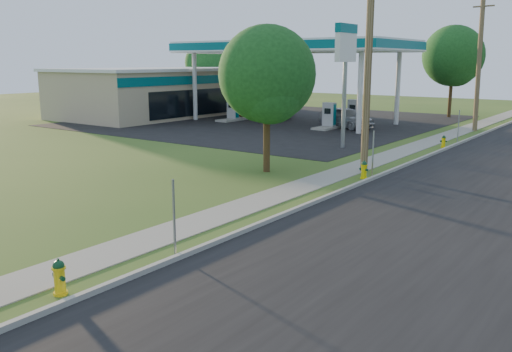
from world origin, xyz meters
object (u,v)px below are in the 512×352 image
at_px(car_red, 261,109).
at_px(fuel_pump_ne, 329,119).
at_px(utility_pole_mid, 368,59).
at_px(price_pylon, 346,50).
at_px(utility_pole_far, 479,62).
at_px(fuel_pump_sw, 261,109).
at_px(hydrant_near, 59,277).
at_px(car_silver, 346,118).
at_px(tree_lot, 454,58).
at_px(hydrant_mid, 364,170).
at_px(tree_back, 206,64).
at_px(tree_verge, 268,78).
at_px(fuel_pump_nw, 233,112).
at_px(fuel_pump_se, 354,115).
at_px(hydrant_far, 443,142).

bearing_deg(car_red, fuel_pump_ne, -119.63).
height_order(utility_pole_mid, price_pylon, utility_pole_mid).
height_order(utility_pole_far, fuel_pump_sw, utility_pole_far).
height_order(price_pylon, hydrant_near, price_pylon).
height_order(car_red, car_silver, car_red).
bearing_deg(car_red, tree_lot, -60.58).
bearing_deg(tree_lot, utility_pole_mid, -80.85).
bearing_deg(utility_pole_far, fuel_pump_ne, -150.67).
bearing_deg(car_silver, hydrant_mid, -130.48).
relative_size(fuel_pump_sw, hydrant_mid, 4.10).
bearing_deg(car_red, fuel_pump_sw, 25.25).
xyz_separation_m(utility_pole_mid, car_red, (-17.27, 16.09, -4.15)).
height_order(price_pylon, hydrant_mid, price_pylon).
height_order(price_pylon, tree_back, tree_back).
height_order(utility_pole_far, tree_verge, utility_pole_far).
bearing_deg(car_red, fuel_pump_nw, 159.08).
distance_m(fuel_pump_se, tree_back, 23.32).
bearing_deg(car_red, utility_pole_mid, -142.35).
bearing_deg(hydrant_far, utility_pole_mid, -94.58).
height_order(hydrant_far, car_red, car_red).
height_order(hydrant_near, car_red, car_red).
xyz_separation_m(hydrant_near, hydrant_mid, (0.15, 14.47, -0.01)).
bearing_deg(hydrant_far, car_silver, 149.68).
height_order(price_pylon, tree_verge, price_pylon).
bearing_deg(fuel_pump_se, hydrant_far, -39.93).
height_order(utility_pole_mid, hydrant_far, utility_pole_mid).
distance_m(price_pylon, car_red, 17.67).
bearing_deg(car_silver, fuel_pump_ne, 163.15).
bearing_deg(hydrant_near, fuel_pump_se, 105.97).
bearing_deg(tree_back, utility_pole_far, -11.57).
height_order(utility_pole_mid, fuel_pump_ne, utility_pole_mid).
height_order(fuel_pump_nw, tree_verge, tree_verge).
height_order(fuel_pump_sw, tree_verge, tree_verge).
relative_size(fuel_pump_se, hydrant_near, 3.99).
bearing_deg(hydrant_far, hydrant_mid, -90.29).
xyz_separation_m(tree_verge, car_red, (-13.88, 18.79, -3.32)).
bearing_deg(fuel_pump_nw, car_red, 78.46).
bearing_deg(price_pylon, tree_back, 144.99).
distance_m(fuel_pump_sw, tree_verge, 24.70).
relative_size(fuel_pump_ne, hydrant_near, 3.99).
distance_m(fuel_pump_sw, hydrant_mid, 26.15).
distance_m(hydrant_near, car_red, 36.59).
relative_size(tree_verge, hydrant_mid, 8.21).
height_order(price_pylon, car_red, price_pylon).
height_order(fuel_pump_se, tree_verge, tree_verge).
bearing_deg(fuel_pump_sw, price_pylon, -39.40).
relative_size(tree_verge, hydrant_near, 7.99).
relative_size(utility_pole_mid, tree_lot, 1.24).
xyz_separation_m(fuel_pump_nw, tree_verge, (14.51, -15.70, 3.40)).
distance_m(tree_lot, hydrant_mid, 28.78).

